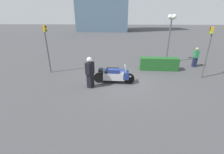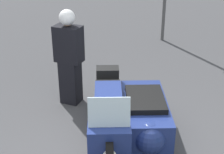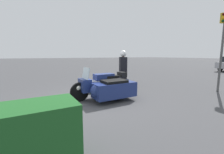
% 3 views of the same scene
% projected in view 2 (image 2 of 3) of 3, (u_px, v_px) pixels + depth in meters
% --- Properties ---
extents(police_motorcycle, '(2.50, 1.19, 1.16)m').
position_uv_depth(police_motorcycle, '(129.00, 117.00, 5.20)').
color(police_motorcycle, black).
rests_on(police_motorcycle, ground).
extents(officer_rider, '(0.47, 0.57, 1.79)m').
position_uv_depth(officer_rider, '(69.00, 55.00, 6.18)').
color(officer_rider, black).
rests_on(officer_rider, ground).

